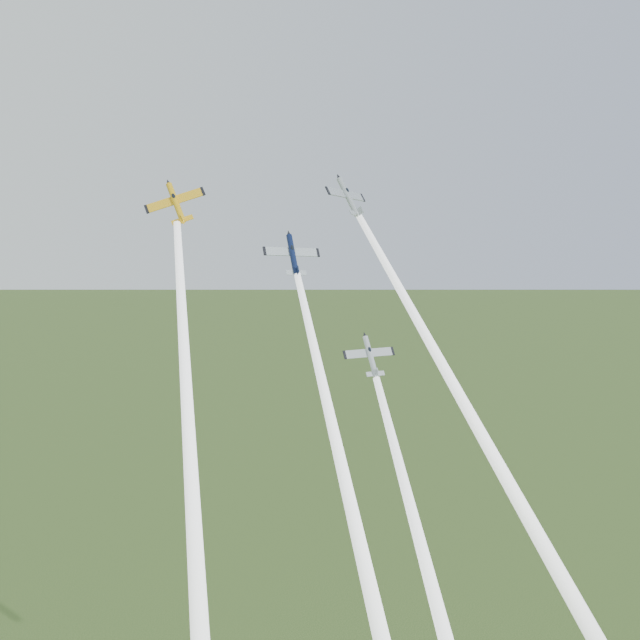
{
  "coord_description": "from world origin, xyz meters",
  "views": [
    {
      "loc": [
        -52.65,
        -98.84,
        107.67
      ],
      "look_at": [
        0.0,
        -6.0,
        92.0
      ],
      "focal_mm": 45.0,
      "sensor_mm": 36.0,
      "label": 1
    }
  ],
  "objects_px": {
    "plane_yellow": "(176,203)",
    "plane_silver_low": "(370,356)",
    "plane_navy": "(293,255)",
    "plane_silver_right": "(348,197)"
  },
  "relations": [
    {
      "from": "plane_navy",
      "to": "plane_silver_right",
      "type": "distance_m",
      "value": 12.09
    },
    {
      "from": "plane_yellow",
      "to": "plane_navy",
      "type": "bearing_deg",
      "value": 12.67
    },
    {
      "from": "plane_navy",
      "to": "plane_silver_low",
      "type": "bearing_deg",
      "value": -63.47
    },
    {
      "from": "plane_yellow",
      "to": "plane_silver_right",
      "type": "height_order",
      "value": "plane_silver_right"
    },
    {
      "from": "plane_yellow",
      "to": "plane_silver_right",
      "type": "relative_size",
      "value": 0.97
    },
    {
      "from": "plane_yellow",
      "to": "plane_navy",
      "type": "xyz_separation_m",
      "value": [
        16.67,
        -1.3,
        -7.29
      ]
    },
    {
      "from": "plane_yellow",
      "to": "plane_navy",
      "type": "relative_size",
      "value": 0.97
    },
    {
      "from": "plane_yellow",
      "to": "plane_silver_low",
      "type": "relative_size",
      "value": 1.12
    },
    {
      "from": "plane_yellow",
      "to": "plane_silver_right",
      "type": "distance_m",
      "value": 25.64
    },
    {
      "from": "plane_navy",
      "to": "plane_silver_low",
      "type": "distance_m",
      "value": 19.23
    }
  ]
}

